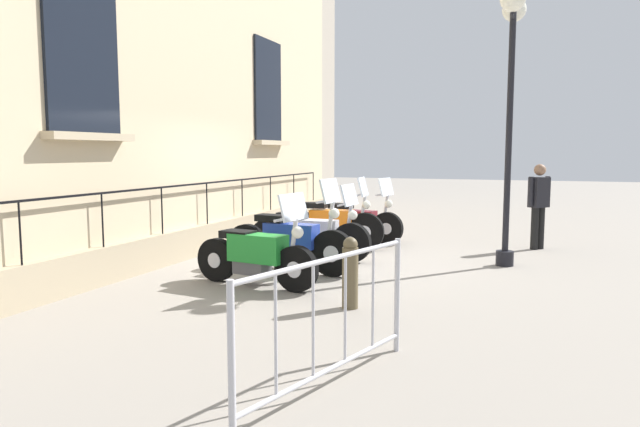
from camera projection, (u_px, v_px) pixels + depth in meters
ground_plane at (307, 259)px, 9.78m from camera, size 60.00×60.00×0.00m
building_facade at (184, 53)px, 10.20m from camera, size 0.82×12.87×7.35m
motorcycle_green at (257, 255)px, 7.78m from camera, size 1.93×0.74×1.30m
motorcycle_blue at (290, 242)px, 8.72m from camera, size 2.20×0.66×1.45m
motorcycle_silver at (310, 234)px, 9.75m from camera, size 2.21×0.73×1.30m
motorcycle_orange at (330, 225)px, 10.75m from camera, size 2.09×0.69×1.37m
motorcycle_maroon at (355, 221)px, 11.67m from camera, size 2.13×0.75×1.32m
lamppost at (511, 67)px, 8.91m from camera, size 0.38×1.08×4.28m
crowd_barrier at (330, 317)px, 4.41m from camera, size 0.66×2.05×1.05m
bollard at (350, 273)px, 6.69m from camera, size 0.19×0.19×0.85m
pedestrian_standing at (539, 202)px, 10.72m from camera, size 0.40×0.42×1.60m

